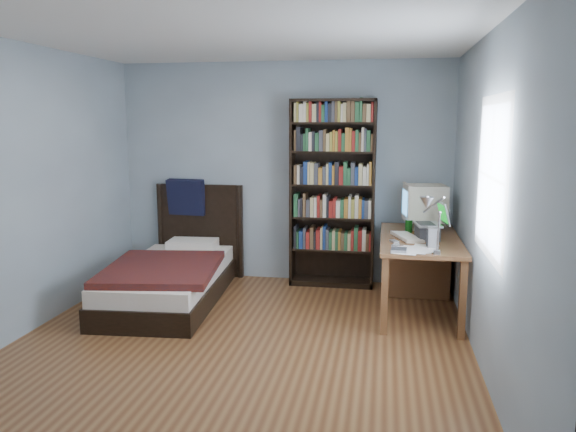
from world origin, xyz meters
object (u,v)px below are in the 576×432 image
object	(u,v)px
desk_lamp	(429,209)
keyboard	(407,237)
desk	(417,259)
soda_can	(409,226)
laptop	(429,229)
bed	(172,275)
crt_monitor	(424,204)
bookshelf	(333,194)
speaker	(433,238)

from	to	relation	value
desk_lamp	keyboard	size ratio (longest dim) A/B	1.22
desk	soda_can	size ratio (longest dim) A/B	11.78
laptop	bed	size ratio (longest dim) A/B	0.17
crt_monitor	laptop	xyz separation A→B (m)	(0.02, -0.52, -0.16)
crt_monitor	bookshelf	world-z (taller)	bookshelf
desk	crt_monitor	size ratio (longest dim) A/B	3.23
desk_lamp	speaker	distance (m)	0.67
keyboard	bookshelf	world-z (taller)	bookshelf
desk_lamp	crt_monitor	bearing A→B (deg)	87.58
desk	laptop	xyz separation A→B (m)	(0.08, -0.50, 0.42)
crt_monitor	bookshelf	size ratio (longest dim) A/B	0.23
crt_monitor	desk	bearing A→B (deg)	-156.15
speaker	desk_lamp	bearing A→B (deg)	-101.05
desk	keyboard	size ratio (longest dim) A/B	3.40
desk	desk_lamp	bearing A→B (deg)	-90.29
laptop	speaker	size ratio (longest dim) A/B	1.99
speaker	soda_can	bearing A→B (deg)	102.93
desk_lamp	bed	size ratio (longest dim) A/B	0.26
desk_lamp	bookshelf	world-z (taller)	bookshelf
desk_lamp	speaker	size ratio (longest dim) A/B	2.97
laptop	bookshelf	distance (m)	1.31
desk	crt_monitor	world-z (taller)	crt_monitor
desk	speaker	bearing A→B (deg)	-84.58
speaker	bookshelf	bearing A→B (deg)	128.06
bookshelf	laptop	bearing A→B (deg)	-39.55
laptop	desk_lamp	size ratio (longest dim) A/B	0.67
laptop	soda_can	world-z (taller)	laptop
desk	bed	bearing A→B (deg)	-169.19
speaker	crt_monitor	bearing A→B (deg)	89.77
desk_lamp	bed	distance (m)	2.83
bookshelf	desk	bearing A→B (deg)	-19.34
crt_monitor	speaker	size ratio (longest dim) A/B	2.56
desk_lamp	soda_can	distance (m)	1.31
laptop	speaker	world-z (taller)	laptop
laptop	bookshelf	world-z (taller)	bookshelf
bed	laptop	bearing A→B (deg)	-0.47
laptop	soda_can	xyz separation A→B (m)	(-0.18, 0.32, -0.04)
crt_monitor	bed	size ratio (longest dim) A/B	0.22
keyboard	laptop	bearing A→B (deg)	-20.75
crt_monitor	speaker	xyz separation A→B (m)	(0.03, -0.89, -0.17)
soda_can	bed	bearing A→B (deg)	-172.97
bookshelf	desk_lamp	bearing A→B (deg)	-62.51
soda_can	keyboard	bearing A→B (deg)	-94.89
laptop	desk_lamp	distance (m)	0.99
desk_lamp	bed	xyz separation A→B (m)	(-2.50, 0.95, -0.91)
soda_can	bookshelf	distance (m)	0.99
soda_can	crt_monitor	bearing A→B (deg)	53.05
desk	laptop	world-z (taller)	laptop
keyboard	desk	bearing A→B (deg)	56.37
crt_monitor	bookshelf	distance (m)	1.02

